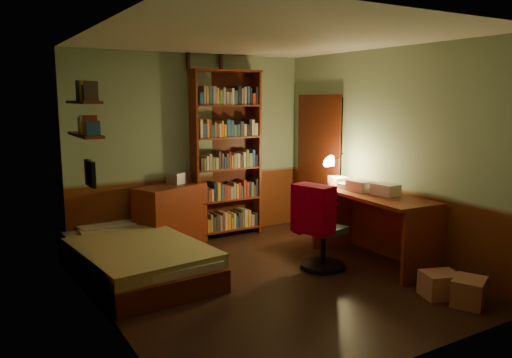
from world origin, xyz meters
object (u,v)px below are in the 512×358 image
bed (135,245)px  dresser (171,216)px  cardboard_box_b (440,284)px  desk (374,228)px  mini_stereo (179,178)px  desk_lamp (340,159)px  cardboard_box_a (469,292)px  office_chair (324,221)px  bookshelf (226,155)px

bed → dresser: bearing=43.4°
cardboard_box_b → desk: bearing=81.0°
bed → cardboard_box_b: size_ratio=6.20×
dresser → cardboard_box_b: (1.70, -3.06, -0.29)m
bed → mini_stereo: 1.43m
desk → cardboard_box_b: (-0.18, -1.15, -0.30)m
desk_lamp → cardboard_box_a: size_ratio=1.92×
cardboard_box_a → cardboard_box_b: bearing=103.9°
desk_lamp → office_chair: 1.19m
cardboard_box_b → bed: bearing=137.3°
bed → desk: 2.86m
desk → bed: bearing=161.0°
bookshelf → cardboard_box_b: bookshelf is taller
dresser → bookshelf: 1.18m
bed → dresser: (0.75, 0.80, 0.09)m
bookshelf → desk: bearing=-59.2°
cardboard_box_a → desk_lamp: bearing=84.4°
cardboard_box_b → bookshelf: bearing=104.4°
desk → office_chair: 0.70m
mini_stereo → desk: 2.69m
mini_stereo → bookshelf: bearing=-27.2°
desk_lamp → cardboard_box_b: (-0.29, -1.94, -1.06)m
desk → office_chair: bearing=172.5°
bed → desk_lamp: size_ratio=3.26×
cardboard_box_b → dresser: bearing=119.0°
mini_stereo → bookshelf: bookshelf is taller
dresser → desk_lamp: bearing=-51.3°
bookshelf → mini_stereo: bearing=-178.7°
bed → cardboard_box_a: bearing=-48.5°
dresser → cardboard_box_a: size_ratio=2.68×
bed → bookshelf: bookshelf is taller
bookshelf → office_chair: (0.31, -1.85, -0.62)m
bookshelf → desk_lamp: size_ratio=3.52×
mini_stereo → desk: (1.70, -2.03, -0.49)m
mini_stereo → desk_lamp: size_ratio=0.41×
dresser → desk: (1.88, -1.91, 0.01)m
mini_stereo → cardboard_box_b: bearing=-88.5°
bed → cardboard_box_a: (2.52, -2.54, -0.20)m
bookshelf → cardboard_box_b: 3.41m
desk → dresser: bearing=138.5°
desk_lamp → office_chair: bearing=-116.5°
bed → bookshelf: bearing=24.9°
bookshelf → office_chair: bookshelf is taller
office_chair → cardboard_box_b: office_chair is taller
dresser → bed: bearing=-155.5°
desk_lamp → cardboard_box_b: bearing=-75.2°
desk_lamp → cardboard_box_a: bearing=-72.4°
desk → desk_lamp: desk_lamp is taller
mini_stereo → desk_lamp: bearing=-58.4°
cardboard_box_a → office_chair: bearing=109.6°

